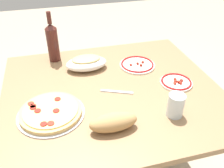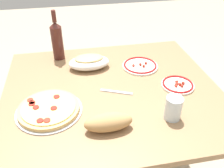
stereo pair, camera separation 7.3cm
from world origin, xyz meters
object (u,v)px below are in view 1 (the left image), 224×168
(wine_bottle, at_px, (53,42))
(side_plate_far, at_px, (137,65))
(dining_table, at_px, (112,107))
(water_glass, at_px, (176,105))
(pepperoni_pizza, at_px, (51,112))
(baked_pasta_dish, at_px, (86,63))
(side_plate_near, at_px, (176,82))
(bread_loaf, at_px, (113,122))

(wine_bottle, height_order, side_plate_far, wine_bottle)
(dining_table, bearing_deg, wine_bottle, -55.93)
(dining_table, relative_size, water_glass, 10.23)
(dining_table, xyz_separation_m, wine_bottle, (0.27, -0.40, 0.25))
(pepperoni_pizza, relative_size, baked_pasta_dish, 1.28)
(side_plate_near, height_order, bread_loaf, bread_loaf)
(pepperoni_pizza, bearing_deg, bread_loaf, 146.97)
(pepperoni_pizza, distance_m, water_glass, 0.57)
(dining_table, distance_m, side_plate_far, 0.31)
(pepperoni_pizza, relative_size, wine_bottle, 1.00)
(pepperoni_pizza, relative_size, water_glass, 2.80)
(bread_loaf, bearing_deg, pepperoni_pizza, -33.03)
(wine_bottle, distance_m, bread_loaf, 0.71)
(side_plate_near, height_order, side_plate_far, same)
(baked_pasta_dish, bearing_deg, side_plate_near, 147.71)
(wine_bottle, relative_size, side_plate_far, 1.45)
(baked_pasta_dish, distance_m, bread_loaf, 0.53)
(pepperoni_pizza, bearing_deg, side_plate_far, -149.36)
(side_plate_near, relative_size, bread_loaf, 0.84)
(side_plate_near, bearing_deg, dining_table, -6.78)
(dining_table, height_order, pepperoni_pizza, pepperoni_pizza)
(baked_pasta_dish, bearing_deg, pepperoni_pizza, 57.73)
(dining_table, height_order, wine_bottle, wine_bottle)
(baked_pasta_dish, height_order, side_plate_near, baked_pasta_dish)
(water_glass, distance_m, side_plate_far, 0.46)
(baked_pasta_dish, distance_m, water_glass, 0.60)
(baked_pasta_dish, distance_m, side_plate_far, 0.31)
(water_glass, bearing_deg, side_plate_far, -88.25)
(pepperoni_pizza, height_order, wine_bottle, wine_bottle)
(water_glass, height_order, bread_loaf, water_glass)
(dining_table, relative_size, side_plate_near, 6.47)
(wine_bottle, xyz_separation_m, side_plate_near, (-0.62, 0.44, -0.12))
(side_plate_near, bearing_deg, pepperoni_pizza, 6.94)
(pepperoni_pizza, xyz_separation_m, wine_bottle, (-0.05, -0.52, 0.11))
(baked_pasta_dish, bearing_deg, side_plate_far, 171.13)
(dining_table, xyz_separation_m, baked_pasta_dish, (0.09, -0.24, 0.17))
(dining_table, bearing_deg, pepperoni_pizza, 20.97)
(water_glass, bearing_deg, side_plate_near, -118.99)
(wine_bottle, bearing_deg, side_plate_far, 156.78)
(dining_table, relative_size, side_plate_far, 5.30)
(water_glass, distance_m, side_plate_near, 0.26)
(dining_table, bearing_deg, side_plate_near, 173.22)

